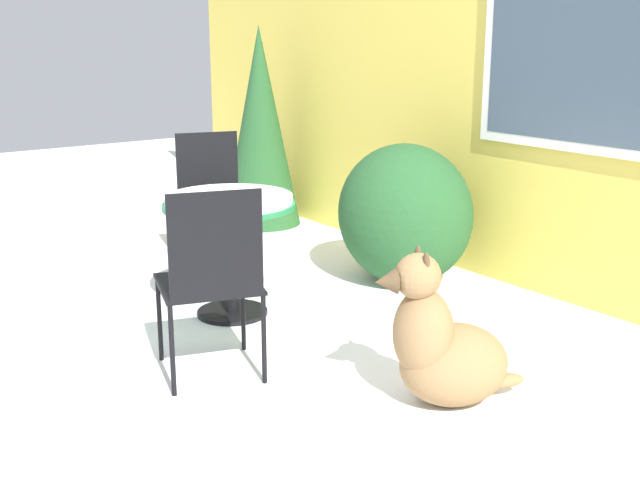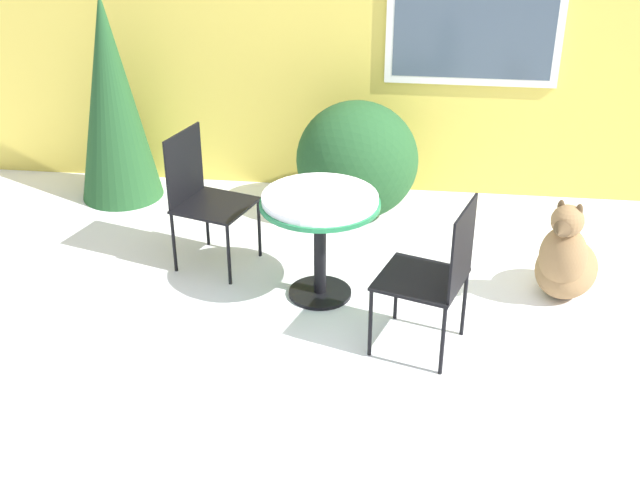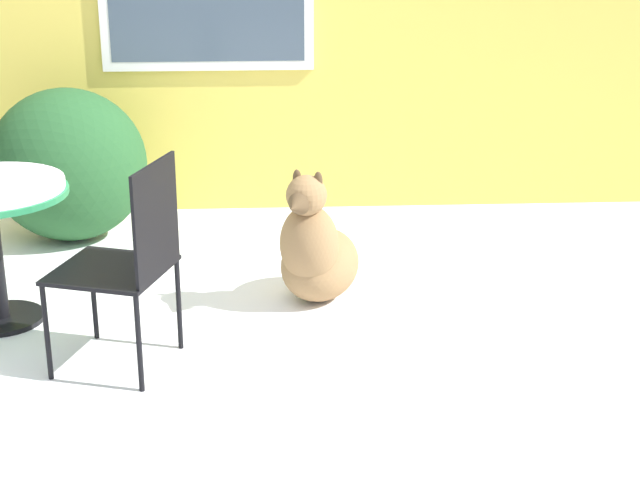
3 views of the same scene
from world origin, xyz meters
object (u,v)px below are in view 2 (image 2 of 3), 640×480
patio_table (320,213)px  patio_chair_far_side (436,272)px  patio_chair_near_table (203,194)px  dog (565,261)px

patio_table → patio_chair_far_side: 0.91m
patio_table → patio_chair_far_side: patio_chair_far_side is taller
patio_chair_near_table → patio_table: bearing=-95.7°
patio_chair_near_table → patio_chair_far_side: bearing=-102.1°
patio_chair_near_table → dog: size_ratio=1.29×
patio_chair_near_table → dog: bearing=-77.5°
dog → patio_chair_far_side: bearing=-116.6°
patio_chair_near_table → dog: 2.47m
patio_table → dog: (1.59, 0.16, -0.33)m
patio_table → patio_chair_far_side: (0.73, -0.53, -0.07)m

